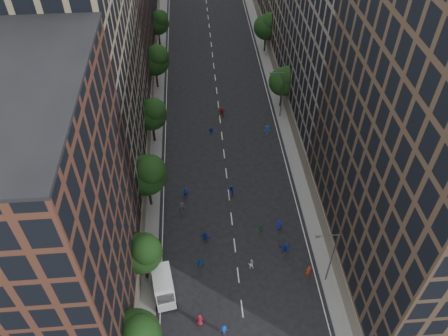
# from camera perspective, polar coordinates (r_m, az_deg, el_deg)

# --- Properties ---
(ground) EXTENTS (240.00, 240.00, 0.00)m
(ground) POSITION_cam_1_polar(r_m,az_deg,el_deg) (73.21, -0.24, 3.98)
(ground) COLOR black
(ground) RESTS_ON ground
(sidewalk_left) EXTENTS (4.00, 105.00, 0.15)m
(sidewalk_left) POSITION_cam_1_polar(r_m,az_deg,el_deg) (79.33, -9.40, 7.00)
(sidewalk_left) COLOR slate
(sidewalk_left) RESTS_ON ground
(sidewalk_right) EXTENTS (4.00, 105.00, 0.15)m
(sidewalk_right) POSITION_cam_1_polar(r_m,az_deg,el_deg) (80.55, 7.97, 7.83)
(sidewalk_right) COLOR slate
(sidewalk_right) RESTS_ON ground
(bldg_left_a) EXTENTS (14.00, 22.00, 30.00)m
(bldg_left_a) POSITION_cam_1_polar(r_m,az_deg,el_deg) (44.45, -22.64, -6.76)
(bldg_left_a) COLOR #522C1F
(bldg_left_a) RESTS_ON ground
(bldg_left_b) EXTENTS (14.00, 26.00, 34.00)m
(bldg_left_b) POSITION_cam_1_polar(r_m,az_deg,el_deg) (60.99, -18.44, 12.13)
(bldg_left_b) COLOR #8E7C5D
(bldg_left_b) RESTS_ON ground
(bldg_left_c) EXTENTS (14.00, 20.00, 28.00)m
(bldg_left_c) POSITION_cam_1_polar(r_m,az_deg,el_deg) (82.35, -15.37, 18.83)
(bldg_left_c) COLOR #522C1F
(bldg_left_c) RESTS_ON ground
(bldg_right_a) EXTENTS (14.00, 30.00, 36.00)m
(bldg_right_a) POSITION_cam_1_polar(r_m,az_deg,el_deg) (48.30, 25.24, 2.07)
(bldg_right_a) COLOR #493727
(bldg_right_a) RESTS_ON ground
(bldg_right_b) EXTENTS (14.00, 28.00, 33.00)m
(bldg_right_b) POSITION_cam_1_polar(r_m,az_deg,el_deg) (71.11, 15.63, 16.96)
(bldg_right_b) COLOR #70665C
(bldg_right_b) RESTS_ON ground
(tree_left_0) EXTENTS (5.20, 5.20, 8.83)m
(tree_left_0) POSITION_cam_1_polar(r_m,az_deg,el_deg) (46.14, -11.30, -20.64)
(tree_left_0) COLOR black
(tree_left_0) RESTS_ON ground
(tree_left_1) EXTENTS (4.80, 4.80, 8.21)m
(tree_left_1) POSITION_cam_1_polar(r_m,az_deg,el_deg) (51.56, -10.53, -10.76)
(tree_left_1) COLOR black
(tree_left_1) RESTS_ON ground
(tree_left_2) EXTENTS (5.60, 5.60, 9.45)m
(tree_left_2) POSITION_cam_1_polar(r_m,az_deg,el_deg) (58.73, -9.97, -0.73)
(tree_left_2) COLOR black
(tree_left_2) RESTS_ON ground
(tree_left_3) EXTENTS (5.00, 5.00, 8.58)m
(tree_left_3) POSITION_cam_1_polar(r_m,az_deg,el_deg) (69.72, -9.38, 7.06)
(tree_left_3) COLOR black
(tree_left_3) RESTS_ON ground
(tree_left_4) EXTENTS (5.40, 5.40, 9.08)m
(tree_left_4) POSITION_cam_1_polar(r_m,az_deg,el_deg) (82.93, -8.94, 13.84)
(tree_left_4) COLOR black
(tree_left_4) RESTS_ON ground
(tree_left_5) EXTENTS (4.80, 4.80, 8.33)m
(tree_left_5) POSITION_cam_1_polar(r_m,az_deg,el_deg) (97.30, -8.58, 18.34)
(tree_left_5) COLOR black
(tree_left_5) RESTS_ON ground
(tree_right_a) EXTENTS (5.00, 5.00, 8.39)m
(tree_right_a) POSITION_cam_1_polar(r_m,az_deg,el_deg) (77.61, 7.88, 11.28)
(tree_right_a) COLOR black
(tree_right_a) RESTS_ON ground
(tree_right_b) EXTENTS (5.20, 5.20, 8.83)m
(tree_right_b) POSITION_cam_1_polar(r_m,az_deg,el_deg) (94.59, 5.67, 18.02)
(tree_right_b) COLOR black
(tree_right_b) RESTS_ON ground
(streetlamp_near) EXTENTS (2.64, 0.22, 9.06)m
(streetlamp_near) POSITION_cam_1_polar(r_m,az_deg,el_deg) (52.38, 13.74, -11.04)
(streetlamp_near) COLOR #595B60
(streetlamp_near) RESTS_ON ground
(streetlamp_far) EXTENTS (2.64, 0.22, 9.06)m
(streetlamp_far) POSITION_cam_1_polar(r_m,az_deg,el_deg) (75.34, 7.46, 9.80)
(streetlamp_far) COLOR #595B60
(streetlamp_far) RESTS_ON ground
(cargo_van) EXTENTS (3.22, 5.44, 2.73)m
(cargo_van) POSITION_cam_1_polar(r_m,az_deg,el_deg) (53.63, -7.92, -15.01)
(cargo_van) COLOR white
(cargo_van) RESTS_ON ground
(skater_3) EXTENTS (1.07, 0.69, 1.57)m
(skater_3) POSITION_cam_1_polar(r_m,az_deg,el_deg) (51.31, 0.00, -20.43)
(skater_3) COLOR #1645B4
(skater_3) RESTS_ON ground
(skater_4) EXTENTS (1.17, 0.66, 1.89)m
(skater_4) POSITION_cam_1_polar(r_m,az_deg,el_deg) (55.48, -3.10, -12.35)
(skater_4) COLOR #1551AC
(skater_4) RESTS_ON ground
(skater_5) EXTENTS (1.79, 0.90, 1.85)m
(skater_5) POSITION_cam_1_polar(r_m,az_deg,el_deg) (57.25, 8.02, -10.37)
(skater_5) COLOR #13339E
(skater_5) RESTS_ON ground
(skater_6) EXTENTS (1.00, 0.75, 1.86)m
(skater_6) POSITION_cam_1_polar(r_m,az_deg,el_deg) (51.75, -3.18, -19.21)
(skater_6) COLOR maroon
(skater_6) RESTS_ON ground
(skater_7) EXTENTS (0.76, 0.56, 1.92)m
(skater_7) POSITION_cam_1_polar(r_m,az_deg,el_deg) (55.73, 10.93, -13.11)
(skater_7) COLOR #AC2D1C
(skater_7) RESTS_ON ground
(skater_8) EXTENTS (0.82, 0.67, 1.58)m
(skater_8) POSITION_cam_1_polar(r_m,az_deg,el_deg) (55.64, 3.55, -12.42)
(skater_8) COLOR silver
(skater_8) RESTS_ON ground
(skater_9) EXTENTS (1.21, 0.75, 1.80)m
(skater_9) POSITION_cam_1_polar(r_m,az_deg,el_deg) (61.31, -5.51, -5.14)
(skater_9) COLOR #37383B
(skater_9) RESTS_ON ground
(skater_10) EXTENTS (1.02, 0.71, 1.60)m
(skater_10) POSITION_cam_1_polar(r_m,az_deg,el_deg) (58.93, 4.83, -7.96)
(skater_10) COLOR #1E6439
(skater_10) RESTS_ON ground
(skater_11) EXTENTS (1.59, 1.06, 1.65)m
(skater_11) POSITION_cam_1_polar(r_m,az_deg,el_deg) (57.94, -2.48, -9.02)
(skater_11) COLOR #142FA4
(skater_11) RESTS_ON ground
(skater_12) EXTENTS (0.86, 0.61, 1.63)m
(skater_12) POSITION_cam_1_polar(r_m,az_deg,el_deg) (59.58, 7.16, -7.41)
(skater_12) COLOR #151AAD
(skater_12) RESTS_ON ground
(skater_13) EXTENTS (0.79, 0.64, 1.89)m
(skater_13) POSITION_cam_1_polar(r_m,az_deg,el_deg) (63.11, -5.01, -3.19)
(skater_13) COLOR #1521AC
(skater_13) RESTS_ON ground
(skater_14) EXTENTS (1.09, 0.98, 1.85)m
(skater_14) POSITION_cam_1_polar(r_m,az_deg,el_deg) (63.14, 0.91, -2.97)
(skater_14) COLOR #1339A1
(skater_14) RESTS_ON ground
(skater_15) EXTENTS (1.20, 0.78, 1.75)m
(skater_15) POSITION_cam_1_polar(r_m,az_deg,el_deg) (73.71, 5.65, 4.93)
(skater_15) COLOR #153FAD
(skater_15) RESTS_ON ground
(skater_16) EXTENTS (0.95, 0.51, 1.53)m
(skater_16) POSITION_cam_1_polar(r_m,az_deg,el_deg) (73.25, -1.68, 4.76)
(skater_16) COLOR #1524AA
(skater_16) RESTS_ON ground
(skater_17) EXTENTS (1.61, 0.53, 1.73)m
(skater_17) POSITION_cam_1_polar(r_m,az_deg,el_deg) (77.30, -0.28, 7.29)
(skater_17) COLOR maroon
(skater_17) RESTS_ON ground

